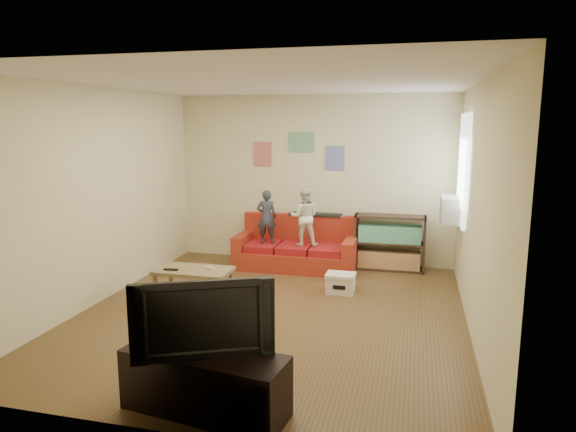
% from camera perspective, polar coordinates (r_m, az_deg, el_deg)
% --- Properties ---
extents(room_shell, '(4.52, 5.02, 2.72)m').
position_cam_1_polar(room_shell, '(5.91, -1.87, 1.51)').
color(room_shell, brown).
rests_on(room_shell, ground).
extents(sofa, '(1.87, 0.86, 0.82)m').
position_cam_1_polar(sofa, '(8.13, 1.02, -3.77)').
color(sofa, '#A62D1A').
rests_on(sofa, ground).
extents(child_a, '(0.34, 0.26, 0.84)m').
position_cam_1_polar(child_a, '(7.97, -2.40, -0.10)').
color(child_a, '#2F3541').
rests_on(child_a, sofa).
extents(child_b, '(0.49, 0.41, 0.90)m').
position_cam_1_polar(child_b, '(7.82, 1.82, -0.07)').
color(child_b, white).
rests_on(child_b, sofa).
extents(coffee_table, '(0.95, 0.52, 0.43)m').
position_cam_1_polar(coffee_table, '(6.66, -10.44, -6.32)').
color(coffee_table, olive).
rests_on(coffee_table, ground).
extents(remote, '(0.19, 0.06, 0.02)m').
position_cam_1_polar(remote, '(6.64, -12.87, -5.81)').
color(remote, black).
rests_on(remote, coffee_table).
extents(game_controller, '(0.14, 0.08, 0.03)m').
position_cam_1_polar(game_controller, '(6.60, -8.70, -5.72)').
color(game_controller, silver).
rests_on(game_controller, coffee_table).
extents(bookshelf, '(1.07, 0.32, 0.86)m').
position_cam_1_polar(bookshelf, '(8.11, 11.20, -3.23)').
color(bookshelf, '#3D291E').
rests_on(bookshelf, ground).
extents(window, '(0.04, 1.08, 1.48)m').
position_cam_1_polar(window, '(7.32, 18.87, 4.95)').
color(window, white).
rests_on(window, room_shell).
extents(ac_unit, '(0.28, 0.55, 0.35)m').
position_cam_1_polar(ac_unit, '(7.38, 17.69, 0.67)').
color(ac_unit, '#B7B2A3').
rests_on(ac_unit, window).
extents(artwork_left, '(0.30, 0.01, 0.40)m').
position_cam_1_polar(artwork_left, '(8.48, -2.84, 6.89)').
color(artwork_left, '#D87266').
rests_on(artwork_left, room_shell).
extents(artwork_center, '(0.42, 0.01, 0.32)m').
position_cam_1_polar(artwork_center, '(8.31, 1.48, 8.21)').
color(artwork_center, '#72B27F').
rests_on(artwork_center, room_shell).
extents(artwork_right, '(0.30, 0.01, 0.38)m').
position_cam_1_polar(artwork_right, '(8.22, 5.24, 6.40)').
color(artwork_right, '#727FCC').
rests_on(artwork_right, room_shell).
extents(file_box, '(0.39, 0.30, 0.27)m').
position_cam_1_polar(file_box, '(6.97, 5.85, -7.43)').
color(file_box, white).
rests_on(file_box, ground).
extents(tv_stand, '(1.37, 0.62, 0.49)m').
position_cam_1_polar(tv_stand, '(4.28, -9.21, -17.82)').
color(tv_stand, black).
rests_on(tv_stand, ground).
extents(television, '(1.04, 0.57, 0.62)m').
position_cam_1_polar(television, '(4.04, -9.44, -10.84)').
color(television, black).
rests_on(television, tv_stand).
extents(tissue, '(0.11, 0.11, 0.09)m').
position_cam_1_polar(tissue, '(7.22, 5.18, -7.55)').
color(tissue, white).
rests_on(tissue, ground).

